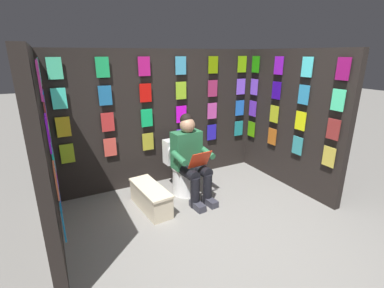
% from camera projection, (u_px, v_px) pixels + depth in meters
% --- Properties ---
extents(ground_plane, '(30.00, 30.00, 0.00)m').
position_uv_depth(ground_plane, '(235.00, 248.00, 2.94)').
color(ground_plane, gray).
extents(display_wall_back, '(3.30, 0.14, 2.03)m').
position_uv_depth(display_wall_back, '(163.00, 118.00, 4.26)').
color(display_wall_back, black).
rests_on(display_wall_back, ground).
extents(display_wall_left, '(0.14, 1.91, 2.03)m').
position_uv_depth(display_wall_left, '(290.00, 120.00, 4.15)').
color(display_wall_left, black).
rests_on(display_wall_left, ground).
extents(display_wall_right, '(0.14, 1.91, 2.03)m').
position_uv_depth(display_wall_right, '(43.00, 155.00, 2.69)').
color(display_wall_right, black).
rests_on(display_wall_right, ground).
extents(toilet, '(0.42, 0.57, 0.77)m').
position_uv_depth(toilet, '(183.00, 170.00, 4.07)').
color(toilet, white).
rests_on(toilet, ground).
extents(person_reading, '(0.55, 0.71, 1.19)m').
position_uv_depth(person_reading, '(191.00, 158.00, 3.80)').
color(person_reading, '#286B42').
rests_on(person_reading, ground).
extents(comic_longbox_near, '(0.36, 0.80, 0.32)m').
position_uv_depth(comic_longbox_near, '(151.00, 198.00, 3.64)').
color(comic_longbox_near, beige).
rests_on(comic_longbox_near, ground).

